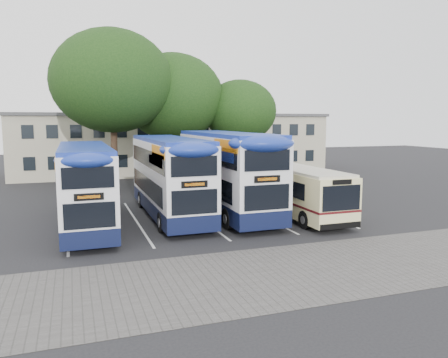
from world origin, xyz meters
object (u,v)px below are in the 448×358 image
tree_left (112,81)px  tree_mid (173,97)px  bus_single (293,187)px  bus_dd_left (85,183)px  bus_dd_right (226,169)px  lamp_post (253,125)px  bus_dd_mid (169,173)px  tree_right (240,111)px

tree_left → tree_mid: (5.15, 2.05, -0.99)m
tree_left → bus_single: 16.70m
bus_dd_left → bus_dd_right: bus_dd_right is taller
lamp_post → bus_dd_left: bearing=-135.6°
lamp_post → bus_dd_right: bearing=-118.5°
tree_left → bus_dd_mid: bearing=-78.8°
tree_mid → lamp_post: bearing=13.2°
lamp_post → tree_left: bearing=-163.4°
tree_mid → tree_right: tree_mid is taller
tree_left → tree_mid: bearing=21.7°
tree_left → tree_right: tree_left is taller
tree_left → bus_dd_mid: 12.14m
bus_dd_right → lamp_post: bearing=61.5°
lamp_post → bus_dd_left: lamp_post is taller
tree_left → bus_dd_left: (-2.55, -11.59, -6.11)m
tree_right → bus_single: (-1.88, -13.45, -4.67)m
lamp_post → bus_single: lamp_post is taller
tree_mid → bus_dd_left: (-7.70, -13.64, -5.12)m
tree_mid → bus_single: (3.83, -14.36, -5.84)m
tree_right → bus_dd_left: tree_right is taller
bus_dd_left → bus_single: (11.53, -0.71, -0.73)m
lamp_post → tree_right: size_ratio=1.01×
tree_mid → bus_dd_left: size_ratio=1.09×
bus_dd_right → bus_single: bearing=-25.9°
tree_left → bus_dd_left: 13.35m
tree_left → bus_single: tree_left is taller
tree_mid → tree_right: size_ratio=1.23×
bus_single → tree_left: bearing=126.1°
bus_dd_right → bus_dd_mid: bearing=176.7°
tree_right → bus_dd_mid: bearing=-127.4°
tree_mid → bus_dd_mid: tree_mid is taller
bus_dd_right → bus_single: size_ratio=1.21×
lamp_post → tree_mid: 8.71m
bus_dd_right → bus_single: bus_dd_right is taller
tree_right → bus_dd_left: (-13.41, -12.74, -3.95)m
lamp_post → tree_right: bearing=-131.0°
bus_dd_left → bus_dd_mid: 4.77m
tree_left → bus_dd_right: tree_left is taller
tree_left → tree_right: bearing=6.0°
bus_dd_right → tree_right: bearing=65.1°
tree_mid → bus_single: 15.97m
bus_dd_mid → bus_dd_right: 3.37m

